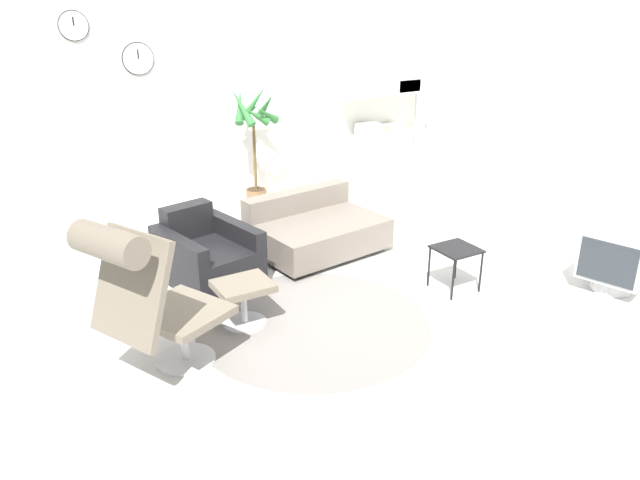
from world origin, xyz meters
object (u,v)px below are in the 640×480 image
Objects in this scene: crt_television at (616,259)px; potted_plant at (255,148)px; side_table at (456,253)px; shelf_unit at (392,105)px; ottoman at (244,294)px; lounge_chair at (144,287)px; armchair_red at (206,256)px; couch_low at (315,231)px.

crt_television is 0.43× the size of potted_plant.
shelf_unit reaches higher than side_table.
ottoman is at bearing -142.48° from shelf_unit.
lounge_chair reaches higher than armchair_red.
shelf_unit is (1.38, 2.92, 0.77)m from side_table.
side_table is 3.32m from shelf_unit.
lounge_chair is at bearing -144.83° from shelf_unit.
ottoman is at bearing 76.39° from armchair_red.
ottoman is 0.92m from armchair_red.
couch_low is at bearing 114.72° from side_table.
potted_plant is 2.12m from shelf_unit.
lounge_chair is 3.02× the size of side_table.
shelf_unit is (3.29, 1.62, 0.87)m from armchair_red.
armchair_red is at bearing -129.11° from potted_plant.
armchair_red reaches higher than couch_low.
shelf_unit is at bearing 4.25° from potted_plant.
couch_low is at bearing 23.18° from crt_television.
lounge_chair reaches higher than side_table.
potted_plant is at bearing 62.97° from ottoman.
side_table is 2.89m from potted_plant.
crt_television is (1.89, -2.17, 0.10)m from couch_low.
shelf_unit is (2.09, 0.16, 0.30)m from potted_plant.
crt_television is at bearing -31.32° from side_table.
shelf_unit is at bearing 64.66° from side_table.
ottoman is 0.67× the size of crt_television.
potted_plant is (-1.95, 3.51, 0.51)m from crt_television.
armchair_red is 3.76m from shelf_unit.
side_table is at bearing 65.72° from lounge_chair.
ottoman is 0.45× the size of armchair_red.
armchair_red is (0.91, 1.33, -0.49)m from lounge_chair.
lounge_chair is 3.50m from potted_plant.
lounge_chair reaches higher than ottoman.
armchair_red is 1.49× the size of crt_television.
couch_low is 0.77× the size of shelf_unit.
potted_plant is (2.10, 2.80, 0.08)m from lounge_chair.
ottoman is 2.74m from potted_plant.
potted_plant is at bearing 118.14° from lounge_chair.
lounge_chair is 0.89× the size of couch_low.
potted_plant reaches higher than ottoman.
shelf_unit is at bearing 100.17° from lounge_chair.
lounge_chair is at bearing 62.16° from crt_television.
couch_low is at bearing 39.45° from ottoman.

